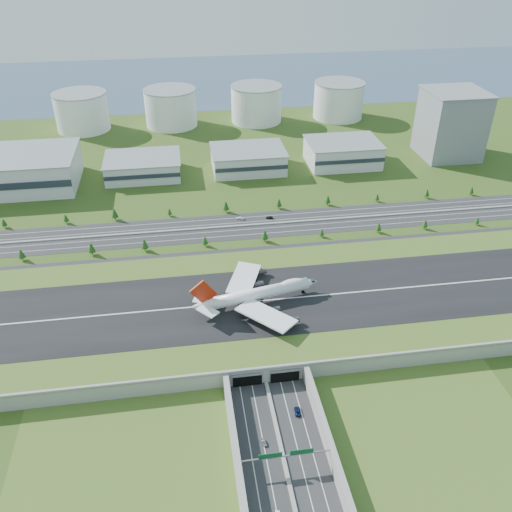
{
  "coord_description": "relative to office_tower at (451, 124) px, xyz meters",
  "views": [
    {
      "loc": [
        -30.67,
        -223.03,
        179.79
      ],
      "look_at": [
        8.23,
        35.0,
        13.74
      ],
      "focal_mm": 38.0,
      "sensor_mm": 36.0,
      "label": 1
    }
  ],
  "objects": [
    {
      "name": "car_0",
      "position": [
        -206.23,
        -277.7,
        -26.69
      ],
      "size": [
        2.45,
        4.33,
        1.39
      ],
      "primitive_type": "imported",
      "rotation": [
        0.0,
        0.0,
        0.21
      ],
      "color": "#ACACB0",
      "rests_on": "ground"
    },
    {
      "name": "boeing_747",
      "position": [
        -196.72,
        -196.39,
        -13.44
      ],
      "size": [
        68.48,
        64.12,
        21.39
      ],
      "rotation": [
        0.0,
        0.0,
        0.2
      ],
      "color": "white",
      "rests_on": "airfield_deck"
    },
    {
      "name": "fuel_tank_b",
      "position": [
        -235.0,
        115.0,
        -10.0
      ],
      "size": [
        50.0,
        50.0,
        35.0
      ],
      "primitive_type": "cylinder",
      "color": "white",
      "rests_on": "ground"
    },
    {
      "name": "tree_row",
      "position": [
        -208.94,
        -99.55,
        -22.94
      ],
      "size": [
        494.98,
        48.61,
        8.36
      ],
      "color": "#3D2819",
      "rests_on": "ground"
    },
    {
      "name": "hangar_mid_b",
      "position": [
        -175.0,
        -5.0,
        -19.0
      ],
      "size": [
        58.0,
        42.0,
        17.0
      ],
      "primitive_type": "cube",
      "color": "silver",
      "rests_on": "ground"
    },
    {
      "name": "north_expressway",
      "position": [
        -200.0,
        -100.0,
        -27.44
      ],
      "size": [
        560.0,
        36.0,
        0.12
      ],
      "primitive_type": "cube",
      "color": "#28282B",
      "rests_on": "ground"
    },
    {
      "name": "hangar_mid_a",
      "position": [
        -260.0,
        -5.0,
        -20.0
      ],
      "size": [
        58.0,
        42.0,
        15.0
      ],
      "primitive_type": "cube",
      "color": "silver",
      "rests_on": "ground"
    },
    {
      "name": "office_tower",
      "position": [
        0.0,
        0.0,
        0.0
      ],
      "size": [
        46.0,
        46.0,
        55.0
      ],
      "primitive_type": "cube",
      "color": "gray",
      "rests_on": "ground"
    },
    {
      "name": "fuel_tank_d",
      "position": [
        -65.0,
        115.0,
        -10.0
      ],
      "size": [
        50.0,
        50.0,
        35.0
      ],
      "primitive_type": "cylinder",
      "color": "white",
      "rests_on": "ground"
    },
    {
      "name": "fuel_tank_c",
      "position": [
        -150.0,
        115.0,
        -10.0
      ],
      "size": [
        50.0,
        50.0,
        35.0
      ],
      "primitive_type": "cylinder",
      "color": "white",
      "rests_on": "ground"
    },
    {
      "name": "car_5",
      "position": [
        -172.1,
        -92.16,
        -26.59
      ],
      "size": [
        5.02,
        2.4,
        1.59
      ],
      "primitive_type": "imported",
      "rotation": [
        0.0,
        0.0,
        -1.73
      ],
      "color": "black",
      "rests_on": "ground"
    },
    {
      "name": "underpass_road",
      "position": [
        -200.0,
        -294.42,
        -24.07
      ],
      "size": [
        38.8,
        120.4,
        8.0
      ],
      "color": "#28282B",
      "rests_on": "ground"
    },
    {
      "name": "fuel_tank_a",
      "position": [
        -320.0,
        115.0,
        -10.0
      ],
      "size": [
        50.0,
        50.0,
        35.0
      ],
      "primitive_type": "cylinder",
      "color": "white",
      "rests_on": "ground"
    },
    {
      "name": "sign_gantry_near",
      "position": [
        -200.0,
        -290.04,
        -20.55
      ],
      "size": [
        38.7,
        0.7,
        9.8
      ],
      "color": "gray",
      "rests_on": "ground"
    },
    {
      "name": "hangar_mid_c",
      "position": [
        -95.0,
        -5.0,
        -18.0
      ],
      "size": [
        58.0,
        42.0,
        19.0
      ],
      "primitive_type": "cube",
      "color": "silver",
      "rests_on": "ground"
    },
    {
      "name": "car_2",
      "position": [
        -189.6,
        -264.07,
        -26.62
      ],
      "size": [
        2.91,
        5.63,
        1.52
      ],
      "primitive_type": "imported",
      "rotation": [
        0.0,
        0.0,
        3.07
      ],
      "color": "#0D1B45",
      "rests_on": "ground"
    },
    {
      "name": "ground",
      "position": [
        -200.0,
        -195.0,
        -27.5
      ],
      "size": [
        1200.0,
        1200.0,
        0.0
      ],
      "primitive_type": "plane",
      "color": "#2A4615",
      "rests_on": "ground"
    },
    {
      "name": "car_7",
      "position": [
        -192.56,
        -90.24,
        -26.57
      ],
      "size": [
        6.06,
        4.23,
        1.63
      ],
      "primitive_type": "imported",
      "rotation": [
        0.0,
        0.0,
        -1.96
      ],
      "color": "white",
      "rests_on": "ground"
    },
    {
      "name": "bay_water",
      "position": [
        -200.0,
        285.0,
        -27.47
      ],
      "size": [
        1200.0,
        260.0,
        0.06
      ],
      "primitive_type": "cube",
      "color": "#39506D",
      "rests_on": "ground"
    },
    {
      "name": "airfield_deck",
      "position": [
        -200.0,
        -195.09,
        -23.38
      ],
      "size": [
        520.0,
        100.0,
        9.2
      ],
      "color": "gray",
      "rests_on": "ground"
    }
  ]
}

